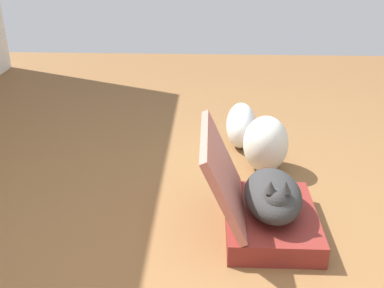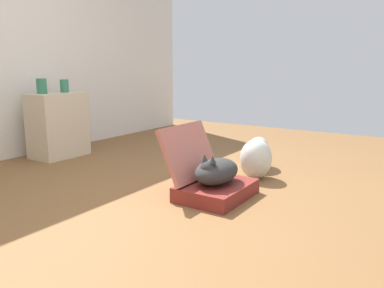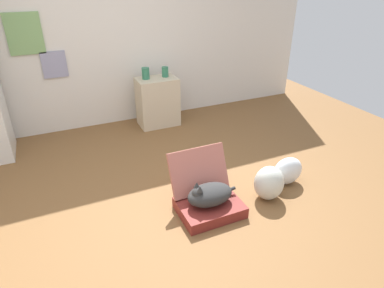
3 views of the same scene
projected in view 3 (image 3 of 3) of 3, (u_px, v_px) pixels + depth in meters
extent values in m
plane|color=brown|center=(165.00, 203.00, 3.29)|extent=(7.68, 7.68, 0.00)
cube|color=silver|center=(104.00, 33.00, 4.51)|extent=(6.40, 0.12, 2.60)
cube|color=#75A160|center=(24.00, 34.00, 4.06)|extent=(0.41, 0.02, 0.50)
cube|color=#8F90AD|center=(54.00, 65.00, 4.35)|extent=(0.31, 0.02, 0.34)
cube|color=maroon|center=(210.00, 208.00, 3.15)|extent=(0.59, 0.45, 0.11)
cube|color=#B26356|center=(199.00, 171.00, 3.22)|extent=(0.59, 0.22, 0.43)
ellipsoid|color=#2D2D2D|center=(210.00, 195.00, 3.08)|extent=(0.44, 0.28, 0.19)
sphere|color=#2D2D2D|center=(198.00, 194.00, 3.01)|extent=(0.13, 0.13, 0.13)
cone|color=#2D2D2D|center=(200.00, 189.00, 2.95)|extent=(0.06, 0.06, 0.06)
cone|color=#2D2D2D|center=(197.00, 185.00, 3.01)|extent=(0.06, 0.06, 0.06)
cylinder|color=#2D2D2D|center=(226.00, 192.00, 3.21)|extent=(0.20, 0.03, 0.07)
ellipsoid|color=silver|center=(269.00, 183.00, 3.30)|extent=(0.30, 0.28, 0.36)
ellipsoid|color=silver|center=(288.00, 171.00, 3.54)|extent=(0.34, 0.20, 0.31)
cube|color=beige|center=(158.00, 102.00, 4.83)|extent=(0.57, 0.38, 0.70)
cylinder|color=#2D7051|center=(146.00, 73.00, 4.61)|extent=(0.10, 0.10, 0.16)
cylinder|color=#2D7051|center=(165.00, 72.00, 4.71)|extent=(0.09, 0.09, 0.14)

